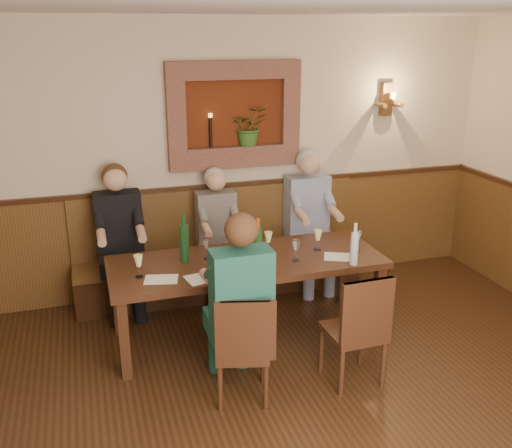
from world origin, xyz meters
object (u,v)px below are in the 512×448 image
(dining_table, at_px, (247,267))
(chair_near_right, at_px, (353,350))
(person_bench_left, at_px, (122,253))
(wine_bottle_green_a, at_px, (258,244))
(person_bench_mid, at_px, (219,247))
(chair_near_left, at_px, (242,368))
(person_chair_front, at_px, (238,318))
(wine_bottle_green_b, at_px, (184,242))
(bench, at_px, (222,264))
(spittoon_bucket, at_px, (243,246))
(water_bottle, at_px, (354,248))
(person_bench_right, at_px, (309,232))

(dining_table, xyz_separation_m, chair_near_right, (0.60, -0.94, -0.40))
(person_bench_left, bearing_deg, wine_bottle_green_a, -40.19)
(person_bench_mid, distance_m, wine_bottle_green_a, 1.00)
(dining_table, relative_size, person_bench_left, 1.63)
(chair_near_left, distance_m, person_bench_mid, 1.78)
(person_chair_front, relative_size, wine_bottle_green_a, 3.71)
(person_chair_front, distance_m, wine_bottle_green_a, 0.84)
(dining_table, bearing_deg, wine_bottle_green_b, 168.22)
(person_bench_left, relative_size, wine_bottle_green_b, 3.47)
(person_bench_left, distance_m, wine_bottle_green_b, 0.93)
(bench, distance_m, spittoon_bucket, 1.08)
(chair_near_left, xyz_separation_m, wine_bottle_green_a, (0.37, 0.80, 0.66))
(wine_bottle_green_b, bearing_deg, water_bottle, -19.76)
(chair_near_left, xyz_separation_m, wine_bottle_green_b, (-0.23, 1.00, 0.67))
(chair_near_right, relative_size, wine_bottle_green_a, 2.39)
(bench, relative_size, person_chair_front, 2.04)
(chair_near_right, bearing_deg, person_chair_front, 168.19)
(chair_near_left, bearing_deg, person_bench_right, 68.88)
(person_bench_left, xyz_separation_m, spittoon_bucket, (0.99, -0.82, 0.26))
(person_bench_mid, height_order, water_bottle, person_bench_mid)
(spittoon_bucket, bearing_deg, dining_table, -20.90)
(chair_near_right, height_order, person_bench_left, person_bench_left)
(chair_near_left, relative_size, person_bench_right, 0.59)
(bench, distance_m, person_bench_left, 1.07)
(person_bench_right, bearing_deg, chair_near_right, -100.99)
(person_bench_left, xyz_separation_m, wine_bottle_green_b, (0.50, -0.73, 0.31))
(bench, bearing_deg, spittoon_bucket, -91.94)
(wine_bottle_green_a, bearing_deg, person_bench_right, 46.88)
(bench, xyz_separation_m, spittoon_bucket, (-0.03, -0.93, 0.55))
(person_chair_front, bearing_deg, chair_near_left, -92.23)
(chair_near_left, height_order, person_bench_right, person_bench_right)
(chair_near_left, distance_m, person_bench_right, 2.16)
(spittoon_bucket, bearing_deg, person_bench_right, 40.27)
(chair_near_right, height_order, wine_bottle_green_b, wine_bottle_green_b)
(dining_table, distance_m, water_bottle, 0.95)
(dining_table, xyz_separation_m, bench, (0.00, 0.94, -0.35))
(person_bench_right, xyz_separation_m, wine_bottle_green_b, (-1.47, -0.73, 0.30))
(spittoon_bucket, bearing_deg, wine_bottle_green_b, 168.82)
(chair_near_right, relative_size, person_chair_front, 0.64)
(dining_table, height_order, person_bench_right, person_bench_right)
(bench, distance_m, person_chair_front, 1.77)
(bench, height_order, chair_near_right, bench)
(bench, xyz_separation_m, person_bench_left, (-1.02, -0.11, 0.28))
(chair_near_right, xyz_separation_m, person_bench_mid, (-0.65, 1.78, 0.29))
(person_bench_mid, bearing_deg, spittoon_bucket, -88.36)
(dining_table, distance_m, wine_bottle_green_b, 0.59)
(person_chair_front, bearing_deg, person_bench_mid, 81.54)
(person_bench_mid, distance_m, person_bench_right, 1.00)
(chair_near_left, distance_m, wine_bottle_green_a, 1.10)
(chair_near_right, relative_size, person_bench_right, 0.63)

